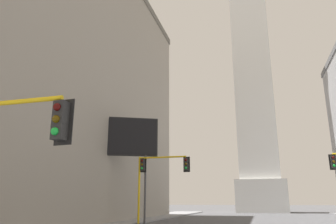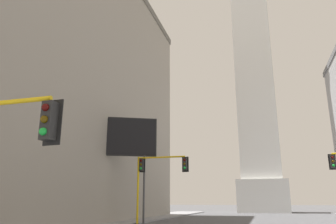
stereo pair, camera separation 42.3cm
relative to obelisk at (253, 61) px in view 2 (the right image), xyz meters
name	(u,v)px [view 2 (the right image)]	position (x,y,z in m)	size (l,w,h in m)	color
building_left	(10,84)	(-25.09, -37.88, -16.01)	(24.37, 41.71, 28.10)	gray
obelisk	(253,61)	(0.00, 0.00, 0.00)	(8.99, 8.99, 62.94)	silver
traffic_light_mid_left	(155,172)	(-8.84, -37.19, -25.65)	(4.77, 0.50, 5.81)	yellow
billboard_sign	(120,139)	(-11.97, -37.80, -22.61)	(6.05, 2.99, 9.47)	#3F3F42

